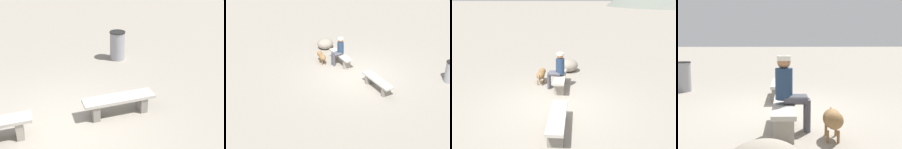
# 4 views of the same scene
# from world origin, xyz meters

# --- Properties ---
(ground) EXTENTS (210.00, 210.00, 0.06)m
(ground) POSITION_xyz_m (0.00, 0.00, -0.03)
(ground) COLOR gray
(bench_left) EXTENTS (1.65, 0.49, 0.44)m
(bench_left) POSITION_xyz_m (-1.37, -0.07, 0.30)
(bench_left) COLOR gray
(bench_left) RESTS_ON ground
(bench_right) EXTENTS (1.63, 0.46, 0.47)m
(bench_right) POSITION_xyz_m (1.34, -0.09, 0.33)
(bench_right) COLOR gray
(bench_right) RESTS_ON ground
(seated_person) EXTENTS (0.33, 0.59, 1.29)m
(seated_person) POSITION_xyz_m (1.35, 0.01, 0.75)
(seated_person) COLOR navy
(seated_person) RESTS_ON ground
(dog) EXTENTS (0.78, 0.35, 0.52)m
(dog) POSITION_xyz_m (1.88, 0.62, 0.34)
(dog) COLOR olive
(dog) RESTS_ON ground
(trash_bin) EXTENTS (0.50, 0.50, 0.92)m
(trash_bin) POSITION_xyz_m (-2.57, -2.99, 0.46)
(trash_bin) COLOR gray
(trash_bin) RESTS_ON ground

